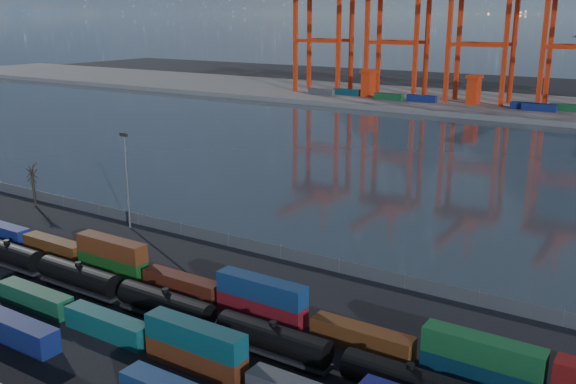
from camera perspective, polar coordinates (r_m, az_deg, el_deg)
The scene contains 12 objects.
ground at distance 77.60m, azimuth -12.44°, elevation -12.18°, with size 700.00×700.00×0.00m, color black.
harbor_water at distance 164.24m, azimuth 14.42°, elevation 2.52°, with size 700.00×700.00×0.00m, color #273138.
far_quay at distance 264.40m, azimuth 21.93°, elevation 6.90°, with size 700.00×70.00×2.00m, color #514F4C.
container_row_mid at distance 73.35m, azimuth -12.48°, elevation -12.39°, with size 140.34×2.42×5.16m.
container_row_north at distance 79.28m, azimuth -3.26°, elevation -9.50°, with size 140.80×2.42×5.16m.
tanker_string at distance 84.12m, azimuth -14.67°, elevation -8.46°, with size 122.32×2.97×4.25m.
waterfront_fence at distance 96.87m, azimuth -0.65°, elevation -5.40°, with size 160.12×0.12×2.20m.
bare_tree at distance 131.45m, azimuth -21.71°, elevation 0.60°, with size 2.24×2.18×8.47m.
yard_light_mast at distance 111.77m, azimuth -14.16°, elevation 1.44°, with size 1.60×0.40×16.60m.
gantry_cranes at distance 257.16m, azimuth 20.81°, elevation 15.39°, with size 199.66×47.35×64.12m.
quay_containers at distance 252.41m, azimuth 18.85°, elevation 7.36°, with size 172.58×10.99×2.60m.
straddle_carriers at distance 254.35m, azimuth 21.07°, elevation 8.24°, with size 140.00×7.00×11.10m.
Camera 1 is at (50.18, -47.28, 35.62)m, focal length 40.00 mm.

